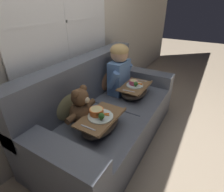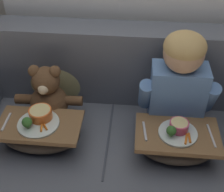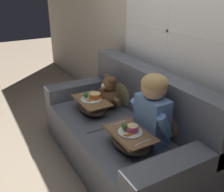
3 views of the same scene
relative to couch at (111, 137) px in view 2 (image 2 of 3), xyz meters
The scene contains 8 objects.
ground_plane 0.35m from the couch, 90.00° to the right, with size 14.00×14.00×0.00m, color tan.
couch is the anchor object (origin of this frame).
throw_pillow_behind_child 0.54m from the couch, 29.84° to the left, with size 0.38×0.18×0.39m.
throw_pillow_behind_teddy 0.54m from the couch, 150.16° to the left, with size 0.39×0.19×0.40m.
child_figure 0.61m from the couch, ahead, with size 0.45×0.23×0.64m.
teddy_bear 0.48m from the couch, behind, with size 0.42×0.29×0.39m.
lap_tray_child 0.48m from the couch, 27.23° to the right, with size 0.46×0.30×0.22m.
lap_tray_teddy 0.48m from the couch, 152.98° to the right, with size 0.48×0.29×0.23m.
Camera 2 is at (0.14, -1.35, 1.82)m, focal length 50.00 mm.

